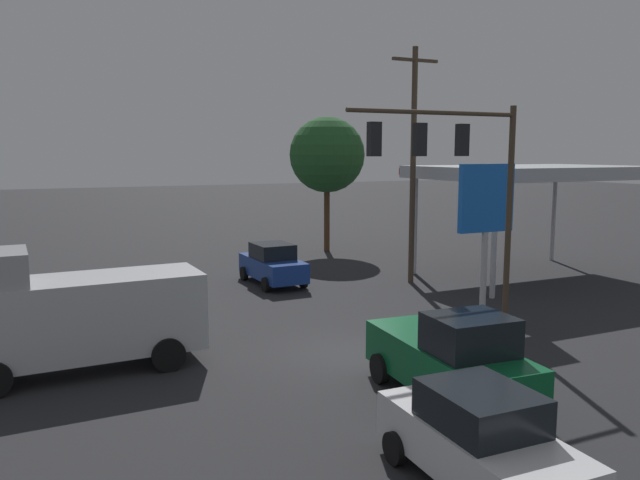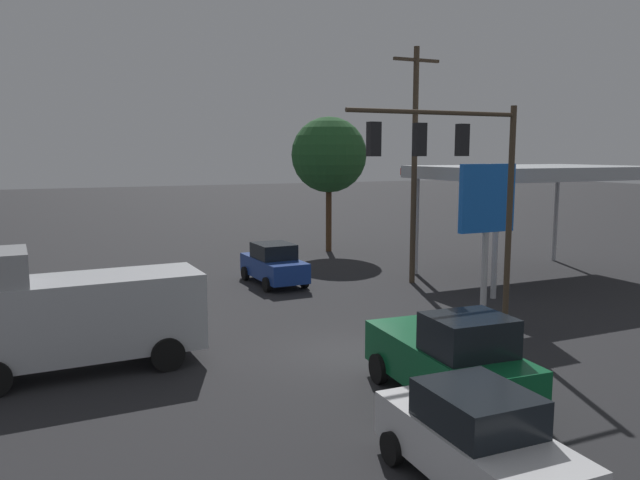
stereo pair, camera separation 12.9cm
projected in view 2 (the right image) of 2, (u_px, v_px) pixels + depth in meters
name	position (u px, v px, depth m)	size (l,w,h in m)	color
ground_plane	(347.00, 353.00, 19.24)	(200.00, 200.00, 0.00)	#262628
traffic_signal_assembly	(457.00, 169.00, 19.57)	(6.20, 0.43, 7.66)	#473828
utility_pole	(414.00, 161.00, 28.92)	(2.40, 0.26, 10.91)	#473828
gas_station_canopy	(532.00, 174.00, 30.43)	(10.58, 7.22, 5.49)	#B2B7BC
price_sign	(487.00, 206.00, 23.09)	(2.39, 0.27, 5.74)	#B7B7BC
sedan_waiting	(274.00, 264.00, 29.28)	(2.16, 4.45, 1.93)	navy
delivery_truck	(71.00, 313.00, 17.44)	(6.87, 2.72, 3.58)	silver
sedan_far	(476.00, 441.00, 11.34)	(2.13, 4.44, 1.93)	silver
pickup_parked	(450.00, 360.00, 15.26)	(2.53, 5.32, 2.40)	#0C592D
street_tree	(329.00, 155.00, 38.33)	(4.64, 4.64, 8.33)	#4C331E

